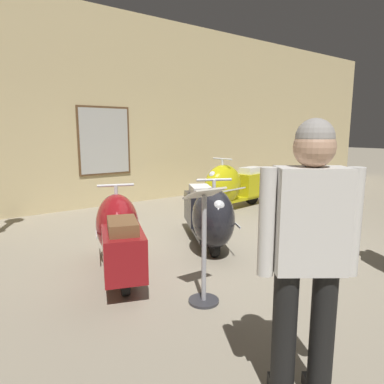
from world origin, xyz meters
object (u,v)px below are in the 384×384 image
(scooter_1, at_px, (209,216))
(info_stanchion, at_px, (204,256))
(scooter_0, at_px, (119,233))
(visitor_0, at_px, (308,247))
(scooter_2, at_px, (232,185))

(scooter_1, xyz_separation_m, info_stanchion, (-0.98, -1.14, -0.00))
(scooter_0, bearing_deg, visitor_0, -159.18)
(scooter_0, height_order, scooter_2, scooter_2)
(scooter_0, bearing_deg, scooter_1, -69.79)
(scooter_0, height_order, scooter_1, scooter_1)
(scooter_1, relative_size, scooter_2, 0.93)
(scooter_1, distance_m, scooter_2, 2.47)
(scooter_2, height_order, info_stanchion, info_stanchion)
(scooter_0, xyz_separation_m, scooter_2, (3.17, 1.58, 0.05))
(scooter_0, height_order, visitor_0, visitor_0)
(scooter_2, relative_size, visitor_0, 1.09)
(visitor_0, relative_size, info_stanchion, 1.50)
(scooter_2, distance_m, info_stanchion, 3.96)
(info_stanchion, bearing_deg, scooter_0, 104.37)
(info_stanchion, bearing_deg, scooter_1, 49.29)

